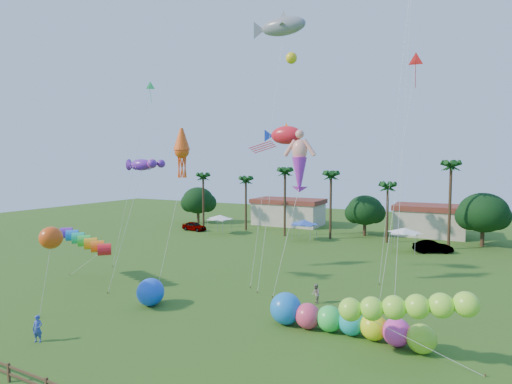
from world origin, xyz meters
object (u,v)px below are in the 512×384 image
at_px(spectator_b, 316,294).
at_px(spectator_a, 38,329).
at_px(car_b, 433,247).
at_px(blue_ball, 150,292).
at_px(car_a, 194,226).
at_px(caterpillar_inflatable, 341,321).

bearing_deg(spectator_b, spectator_a, -71.21).
distance_m(car_b, blue_ball, 36.04).
bearing_deg(car_b, car_a, 64.52).
relative_size(car_a, spectator_b, 2.79).
distance_m(car_b, spectator_b, 25.44).
height_order(car_a, spectator_a, spectator_a).
relative_size(car_a, blue_ball, 2.03).
relative_size(car_a, spectator_a, 2.58).
bearing_deg(spectator_b, car_a, -158.45).
height_order(spectator_b, caterpillar_inflatable, caterpillar_inflatable).
height_order(car_b, caterpillar_inflatable, caterpillar_inflatable).
relative_size(spectator_a, spectator_b, 1.08).
bearing_deg(blue_ball, spectator_a, -102.14).
distance_m(car_a, spectator_b, 38.41).
distance_m(spectator_b, blue_ball, 13.16).
relative_size(car_b, caterpillar_inflatable, 0.43).
bearing_deg(car_a, blue_ball, -142.53).
distance_m(car_a, caterpillar_inflatable, 44.10).
xyz_separation_m(car_a, car_b, (36.86, 0.12, 0.01)).
relative_size(caterpillar_inflatable, blue_ball, 5.00).
bearing_deg(spectator_a, caterpillar_inflatable, 7.78).
distance_m(spectator_a, caterpillar_inflatable, 19.33).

